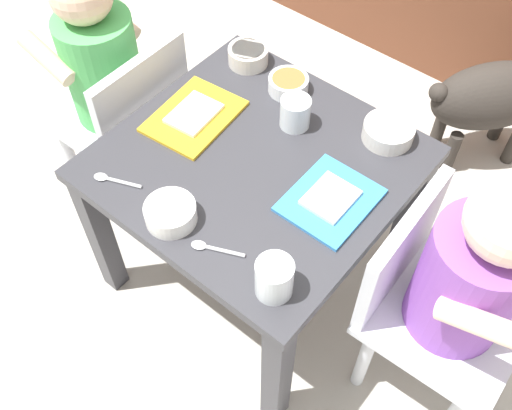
{
  "coord_description": "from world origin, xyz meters",
  "views": [
    {
      "loc": [
        0.5,
        -0.6,
        1.32
      ],
      "look_at": [
        0.0,
        0.0,
        0.28
      ],
      "focal_mm": 41.96,
      "sensor_mm": 36.0,
      "label": 1
    }
  ],
  "objects_px": {
    "dining_table": "(256,183)",
    "veggie_bowl_far": "(248,55)",
    "veggie_bowl_near": "(388,131)",
    "seated_child_right": "(465,277)",
    "dog": "(504,95)",
    "food_tray_left": "(194,116)",
    "spoon_by_left_tray": "(212,248)",
    "water_cup_right": "(274,279)",
    "cereal_bowl_right_side": "(170,213)",
    "water_cup_left": "(296,114)",
    "food_tray_right": "(330,199)",
    "spoon_by_right_tray": "(113,180)",
    "cereal_bowl_left_side": "(288,84)",
    "seated_child_left": "(105,69)"
  },
  "relations": [
    {
      "from": "dining_table",
      "to": "veggie_bowl_far",
      "type": "distance_m",
      "value": 0.31
    },
    {
      "from": "veggie_bowl_near",
      "to": "veggie_bowl_far",
      "type": "height_order",
      "value": "veggie_bowl_far"
    },
    {
      "from": "seated_child_right",
      "to": "dog",
      "type": "bearing_deg",
      "value": 105.42
    },
    {
      "from": "food_tray_left",
      "to": "spoon_by_left_tray",
      "type": "bearing_deg",
      "value": -41.46
    },
    {
      "from": "water_cup_right",
      "to": "cereal_bowl_right_side",
      "type": "distance_m",
      "value": 0.23
    },
    {
      "from": "water_cup_left",
      "to": "water_cup_right",
      "type": "height_order",
      "value": "water_cup_right"
    },
    {
      "from": "water_cup_left",
      "to": "spoon_by_left_tray",
      "type": "bearing_deg",
      "value": -77.97
    },
    {
      "from": "food_tray_right",
      "to": "spoon_by_right_tray",
      "type": "distance_m",
      "value": 0.42
    },
    {
      "from": "food_tray_left",
      "to": "veggie_bowl_near",
      "type": "xyz_separation_m",
      "value": [
        0.34,
        0.21,
        0.01
      ]
    },
    {
      "from": "dining_table",
      "to": "veggie_bowl_near",
      "type": "distance_m",
      "value": 0.29
    },
    {
      "from": "water_cup_right",
      "to": "seated_child_right",
      "type": "bearing_deg",
      "value": 44.55
    },
    {
      "from": "water_cup_right",
      "to": "cereal_bowl_left_side",
      "type": "relative_size",
      "value": 0.85
    },
    {
      "from": "spoon_by_right_tray",
      "to": "cereal_bowl_left_side",
      "type": "bearing_deg",
      "value": 75.97
    },
    {
      "from": "veggie_bowl_near",
      "to": "spoon_by_right_tray",
      "type": "height_order",
      "value": "veggie_bowl_near"
    },
    {
      "from": "water_cup_left",
      "to": "cereal_bowl_right_side",
      "type": "distance_m",
      "value": 0.34
    },
    {
      "from": "dining_table",
      "to": "spoon_by_left_tray",
      "type": "relative_size",
      "value": 5.91
    },
    {
      "from": "dog",
      "to": "spoon_by_left_tray",
      "type": "xyz_separation_m",
      "value": [
        -0.17,
        -0.95,
        0.21
      ]
    },
    {
      "from": "water_cup_left",
      "to": "cereal_bowl_left_side",
      "type": "relative_size",
      "value": 0.76
    },
    {
      "from": "food_tray_right",
      "to": "cereal_bowl_left_side",
      "type": "distance_m",
      "value": 0.31
    },
    {
      "from": "cereal_bowl_left_side",
      "to": "cereal_bowl_right_side",
      "type": "relative_size",
      "value": 0.91
    },
    {
      "from": "seated_child_right",
      "to": "spoon_by_left_tray",
      "type": "xyz_separation_m",
      "value": [
        -0.37,
        -0.24,
        0.01
      ]
    },
    {
      "from": "seated_child_left",
      "to": "water_cup_right",
      "type": "xyz_separation_m",
      "value": [
        0.65,
        -0.2,
        0.04
      ]
    },
    {
      "from": "seated_child_left",
      "to": "seated_child_right",
      "type": "bearing_deg",
      "value": 1.89
    },
    {
      "from": "dog",
      "to": "water_cup_left",
      "type": "relative_size",
      "value": 5.96
    },
    {
      "from": "veggie_bowl_near",
      "to": "food_tray_left",
      "type": "bearing_deg",
      "value": -148.91
    },
    {
      "from": "water_cup_right",
      "to": "veggie_bowl_far",
      "type": "bearing_deg",
      "value": 134.14
    },
    {
      "from": "food_tray_right",
      "to": "spoon_by_left_tray",
      "type": "xyz_separation_m",
      "value": [
        -0.1,
        -0.22,
        -0.0
      ]
    },
    {
      "from": "seated_child_left",
      "to": "food_tray_left",
      "type": "relative_size",
      "value": 3.23
    },
    {
      "from": "dining_table",
      "to": "food_tray_left",
      "type": "xyz_separation_m",
      "value": [
        -0.17,
        0.01,
        0.08
      ]
    },
    {
      "from": "seated_child_left",
      "to": "cereal_bowl_right_side",
      "type": "bearing_deg",
      "value": -26.6
    },
    {
      "from": "food_tray_left",
      "to": "spoon_by_right_tray",
      "type": "relative_size",
      "value": 2.16
    },
    {
      "from": "veggie_bowl_near",
      "to": "spoon_by_left_tray",
      "type": "relative_size",
      "value": 1.08
    },
    {
      "from": "seated_child_right",
      "to": "cereal_bowl_left_side",
      "type": "relative_size",
      "value": 7.76
    },
    {
      "from": "dog",
      "to": "seated_child_right",
      "type": "bearing_deg",
      "value": -74.58
    },
    {
      "from": "seated_child_left",
      "to": "water_cup_left",
      "type": "bearing_deg",
      "value": 15.82
    },
    {
      "from": "seated_child_right",
      "to": "veggie_bowl_near",
      "type": "bearing_deg",
      "value": 146.15
    },
    {
      "from": "food_tray_right",
      "to": "water_cup_right",
      "type": "height_order",
      "value": "water_cup_right"
    },
    {
      "from": "food_tray_left",
      "to": "food_tray_right",
      "type": "height_order",
      "value": "same"
    },
    {
      "from": "cereal_bowl_left_side",
      "to": "veggie_bowl_near",
      "type": "xyz_separation_m",
      "value": [
        0.24,
        0.01,
        0.0
      ]
    },
    {
      "from": "dining_table",
      "to": "spoon_by_right_tray",
      "type": "relative_size",
      "value": 5.86
    },
    {
      "from": "dining_table",
      "to": "dog",
      "type": "height_order",
      "value": "dining_table"
    },
    {
      "from": "seated_child_left",
      "to": "dog",
      "type": "bearing_deg",
      "value": 46.91
    },
    {
      "from": "water_cup_left",
      "to": "veggie_bowl_far",
      "type": "bearing_deg",
      "value": 156.28
    },
    {
      "from": "dog",
      "to": "veggie_bowl_near",
      "type": "distance_m",
      "value": 0.58
    },
    {
      "from": "veggie_bowl_near",
      "to": "spoon_by_right_tray",
      "type": "bearing_deg",
      "value": -128.8
    },
    {
      "from": "water_cup_left",
      "to": "food_tray_right",
      "type": "bearing_deg",
      "value": -34.64
    },
    {
      "from": "spoon_by_right_tray",
      "to": "spoon_by_left_tray",
      "type": "bearing_deg",
      "value": 1.31
    },
    {
      "from": "veggie_bowl_near",
      "to": "spoon_by_right_tray",
      "type": "distance_m",
      "value": 0.55
    },
    {
      "from": "dog",
      "to": "food_tray_right",
      "type": "xyz_separation_m",
      "value": [
        -0.08,
        -0.73,
        0.21
      ]
    },
    {
      "from": "cereal_bowl_right_side",
      "to": "veggie_bowl_near",
      "type": "bearing_deg",
      "value": 65.28
    }
  ]
}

